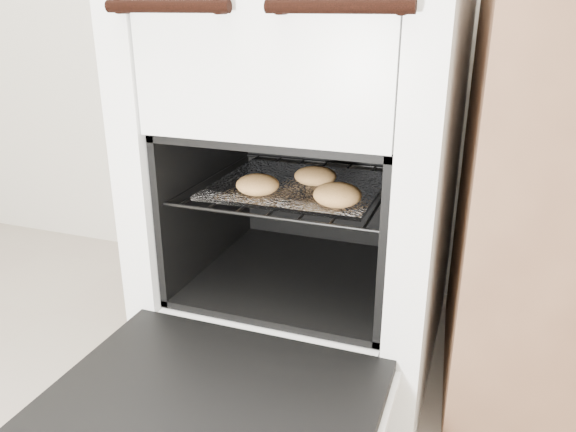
# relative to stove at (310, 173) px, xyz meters

# --- Properties ---
(stove) EXTENTS (0.64, 0.71, 0.98)m
(stove) POSITION_rel_stove_xyz_m (0.00, 0.00, 0.00)
(stove) COLOR white
(stove) RESTS_ON ground
(oven_door) EXTENTS (0.58, 0.45, 0.04)m
(oven_door) POSITION_rel_stove_xyz_m (0.00, -0.54, -0.27)
(oven_door) COLOR black
(oven_door) RESTS_ON stove
(oven_rack) EXTENTS (0.47, 0.45, 0.01)m
(oven_rack) POSITION_rel_stove_xyz_m (-0.00, -0.07, -0.01)
(oven_rack) COLOR black
(oven_rack) RESTS_ON stove
(foil_sheet) EXTENTS (0.36, 0.32, 0.01)m
(foil_sheet) POSITION_rel_stove_xyz_m (0.00, -0.09, -0.00)
(foil_sheet) COLOR white
(foil_sheet) RESTS_ON oven_rack
(baked_rolls) EXTENTS (0.31, 0.25, 0.05)m
(baked_rolls) POSITION_rel_stove_xyz_m (0.04, -0.16, 0.02)
(baked_rolls) COLOR #DDA158
(baked_rolls) RESTS_ON foil_sheet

